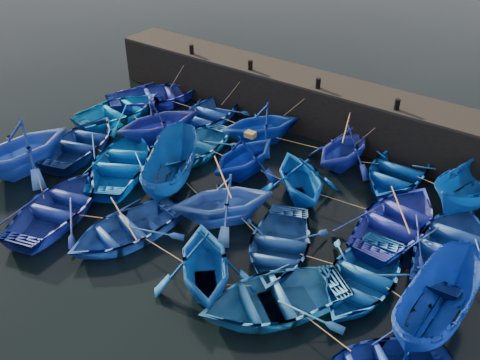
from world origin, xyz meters
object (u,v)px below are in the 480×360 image
Objects in this scene: boat_20 at (20,147)px; wooden_crate at (250,134)px; boat_0 at (155,96)px; boat_8 at (195,146)px; boat_13 at (82,142)px.

wooden_crate is at bearing 37.64° from boat_20.
boat_0 is 1.11× the size of boat_20.
boat_13 is at bearing -150.31° from boat_8.
boat_20 is (-5.35, -5.74, 0.79)m from boat_8.
boat_13 is (0.80, -5.93, -0.03)m from boat_0.
boat_20 is at bearing -146.58° from wooden_crate.
wooden_crate is (8.62, -3.00, 1.61)m from boat_0.
wooden_crate is at bearing -4.98° from boat_8.
wooden_crate reaches higher than boat_13.
boat_8 is 0.90× the size of boat_13.
boat_13 reaches higher than boat_8.
boat_13 is at bearing 78.69° from boat_20.
boat_20 is at bearing 123.01° from boat_0.
boat_20 is (-0.76, -2.73, 0.74)m from boat_13.
boat_8 is 10.43× the size of wooden_crate.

